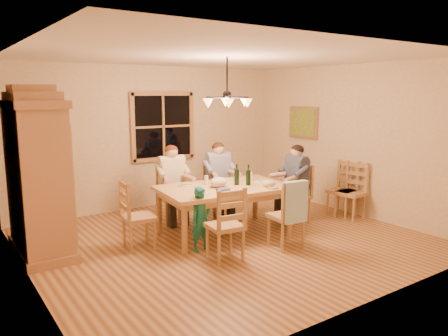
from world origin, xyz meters
TOP-DOWN VIEW (x-y plane):
  - floor at (0.00, 0.00)m, footprint 5.50×5.50m
  - ceiling at (0.00, 0.00)m, footprint 5.50×5.00m
  - wall_back at (0.00, 2.50)m, footprint 5.50×0.02m
  - wall_left at (-2.75, 0.00)m, footprint 0.02×5.00m
  - wall_right at (2.75, 0.00)m, footprint 0.02×5.00m
  - window at (0.20, 2.47)m, footprint 1.30×0.06m
  - painting at (2.71, 1.20)m, footprint 0.06×0.78m
  - chandelier at (-0.00, 0.00)m, footprint 0.77×0.68m
  - armoire at (-2.42, 0.99)m, footprint 0.66×1.40m
  - dining_table at (0.13, 0.26)m, footprint 2.11×1.42m
  - chair_far_left at (-0.26, 1.25)m, footprint 0.48×0.46m
  - chair_far_right at (0.62, 1.16)m, footprint 0.48×0.46m
  - chair_near_left at (-0.46, -0.62)m, footprint 0.48×0.46m
  - chair_near_right at (0.53, -0.72)m, footprint 0.48×0.46m
  - chair_end_left at (-1.24, 0.41)m, footprint 0.46×0.48m
  - chair_end_right at (1.51, 0.12)m, footprint 0.46×0.48m
  - adult_woman at (-0.26, 1.25)m, footprint 0.42×0.46m
  - adult_plaid_man at (0.62, 1.16)m, footprint 0.42×0.46m
  - adult_slate_man at (1.51, 0.12)m, footprint 0.46×0.42m
  - towel at (0.51, -0.91)m, footprint 0.39×0.14m
  - wine_bottle_a at (0.36, 0.25)m, footprint 0.08×0.08m
  - wine_bottle_b at (0.50, 0.13)m, footprint 0.08×0.08m
  - plate_woman at (-0.31, 0.66)m, footprint 0.26×0.26m
  - plate_plaid at (0.45, 0.56)m, footprint 0.26×0.26m
  - plate_slate at (0.82, 0.14)m, footprint 0.26×0.26m
  - wine_glass_a at (-0.01, 0.56)m, footprint 0.06×0.06m
  - wine_glass_b at (0.76, 0.39)m, footprint 0.06×0.06m
  - cap at (0.68, -0.16)m, footprint 0.20×0.20m
  - napkin at (-0.04, 0.04)m, footprint 0.19×0.16m
  - cloth_bundle at (0.03, 0.28)m, footprint 0.28×0.22m
  - child at (-0.56, -0.18)m, footprint 0.36×0.26m
  - chair_spare_front at (2.45, -0.10)m, footprint 0.49×0.51m
  - chair_spare_back at (2.45, -0.28)m, footprint 0.47×0.49m

SIDE VIEW (x-z plane):
  - floor at x=0.00m, z-range 0.00..0.00m
  - chair_far_left at x=-0.26m, z-range -0.19..0.80m
  - chair_far_right at x=0.62m, z-range -0.19..0.80m
  - chair_near_left at x=-0.46m, z-range -0.19..0.80m
  - chair_near_right at x=0.53m, z-range -0.19..0.80m
  - chair_end_left at x=-1.24m, z-range -0.19..0.80m
  - chair_end_right at x=1.51m, z-range -0.19..0.80m
  - chair_spare_front at x=2.45m, z-range -0.19..0.80m
  - chair_spare_back at x=2.45m, z-range -0.19..0.80m
  - child at x=-0.56m, z-range 0.00..0.92m
  - dining_table at x=0.13m, z-range 0.28..1.04m
  - towel at x=0.51m, z-range 0.41..0.99m
  - plate_woman at x=-0.31m, z-range 0.76..0.78m
  - plate_plaid at x=0.45m, z-range 0.76..0.78m
  - plate_slate at x=0.82m, z-range 0.76..0.78m
  - napkin at x=-0.04m, z-range 0.76..0.79m
  - cap at x=0.68m, z-range 0.76..0.87m
  - wine_glass_a at x=-0.01m, z-range 0.76..0.90m
  - wine_glass_b at x=0.76m, z-range 0.76..0.90m
  - cloth_bundle at x=0.03m, z-range 0.76..0.91m
  - adult_woman at x=-0.26m, z-range 0.40..1.28m
  - adult_plaid_man at x=0.62m, z-range 0.40..1.28m
  - adult_slate_man at x=1.51m, z-range 0.40..1.28m
  - wine_bottle_a at x=0.36m, z-range 0.76..1.09m
  - wine_bottle_b at x=0.50m, z-range 0.76..1.09m
  - armoire at x=-2.42m, z-range -0.09..2.21m
  - wall_back at x=0.00m, z-range 0.00..2.70m
  - wall_left at x=-2.75m, z-range 0.00..2.70m
  - wall_right at x=2.75m, z-range 0.00..2.70m
  - window at x=0.20m, z-range 0.90..2.20m
  - painting at x=2.71m, z-range 1.28..1.92m
  - chandelier at x=0.00m, z-range 1.72..2.43m
  - ceiling at x=0.00m, z-range 2.69..2.71m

